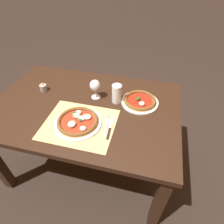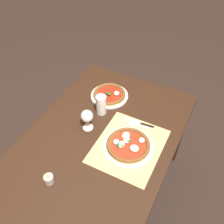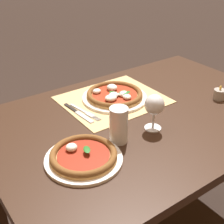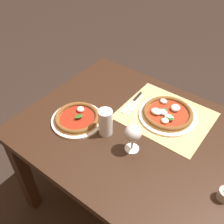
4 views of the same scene
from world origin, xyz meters
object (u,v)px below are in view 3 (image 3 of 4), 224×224
object	(u,v)px
pint_glass	(119,126)
knife	(78,113)
pizza_far	(83,156)
pizza_near	(115,95)
fork	(85,112)
votive_candle	(219,95)
wine_glass	(154,106)

from	to	relation	value
pint_glass	knife	world-z (taller)	pint_glass
pizza_far	knife	distance (m)	0.34
pint_glass	pizza_far	bearing A→B (deg)	8.38
pizza_near	pint_glass	bearing A→B (deg)	56.61
pint_glass	fork	distance (m)	0.27
votive_candle	pizza_far	bearing A→B (deg)	2.05
wine_glass	knife	world-z (taller)	wine_glass
knife	votive_candle	xyz separation A→B (m)	(-0.63, 0.27, 0.02)
pizza_far	pizza_near	bearing A→B (deg)	-138.96
wine_glass	fork	xyz separation A→B (m)	(0.16, -0.27, -0.10)
knife	votive_candle	distance (m)	0.69
wine_glass	knife	size ratio (longest dim) A/B	0.72
fork	votive_candle	world-z (taller)	votive_candle
fork	knife	xyz separation A→B (m)	(0.03, -0.01, 0.00)
pint_glass	fork	size ratio (longest dim) A/B	0.72
pint_glass	wine_glass	bearing A→B (deg)	176.48
pizza_far	fork	world-z (taller)	pizza_far
pint_glass	knife	distance (m)	0.28
pizza_far	pint_glass	distance (m)	0.18
pint_glass	knife	xyz separation A→B (m)	(0.02, -0.27, -0.06)
pizza_near	pizza_far	distance (m)	0.49
pizza_near	votive_candle	distance (m)	0.51
fork	votive_candle	bearing A→B (deg)	156.68
pint_glass	votive_candle	xyz separation A→B (m)	(-0.61, -0.00, -0.05)
wine_glass	fork	world-z (taller)	wine_glass
pizza_near	knife	size ratio (longest dim) A/B	1.46
knife	votive_candle	size ratio (longest dim) A/B	3.00
pizza_near	fork	xyz separation A→B (m)	(0.19, 0.03, -0.02)
fork	votive_candle	size ratio (longest dim) A/B	2.78
votive_candle	fork	bearing A→B (deg)	-23.32
pizza_far	knife	xyz separation A→B (m)	(-0.15, -0.30, -0.01)
knife	pizza_far	bearing A→B (deg)	63.13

